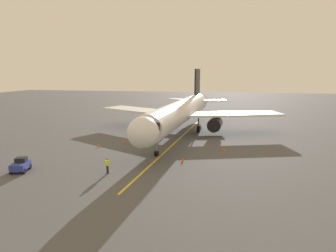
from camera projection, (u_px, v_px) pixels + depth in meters
ground_plane at (175, 133)px, 52.09m from camera, size 220.00×220.00×0.00m
apron_lead_in_line at (175, 143)px, 44.68m from camera, size 3.64×39.88×0.01m
airplane at (181, 112)px, 50.01m from camera, size 34.68×40.35×11.50m
ground_crew_marshaller at (107, 166)px, 31.02m from camera, size 0.45×0.34×1.71m
tug_near_nose at (21, 165)px, 31.76m from camera, size 2.08×2.62×1.50m
safety_cone_nose_left at (224, 148)px, 40.54m from camera, size 0.32×0.32×0.55m
safety_cone_nose_right at (183, 159)px, 35.28m from camera, size 0.32×0.32×0.55m
safety_cone_wing_port at (123, 141)px, 44.48m from camera, size 0.32×0.32×0.55m
safety_cone_wing_starboard at (99, 145)px, 42.38m from camera, size 0.32×0.32×0.55m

